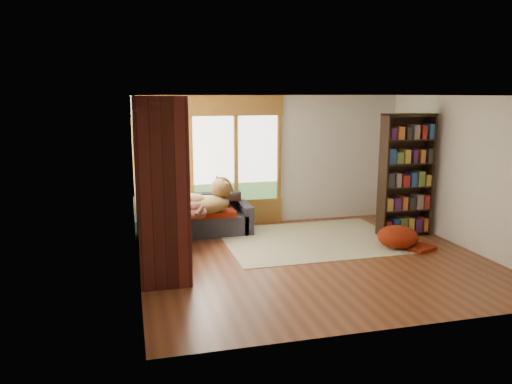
{
  "coord_description": "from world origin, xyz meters",
  "views": [
    {
      "loc": [
        -2.82,
        -7.21,
        2.63
      ],
      "look_at": [
        -0.71,
        1.02,
        0.95
      ],
      "focal_mm": 35.0,
      "sensor_mm": 36.0,
      "label": 1
    }
  ],
  "objects": [
    {
      "name": "windows_back",
      "position": [
        -1.2,
        2.47,
        1.35
      ],
      "size": [
        2.82,
        0.1,
        1.9
      ],
      "color": "#986526",
      "rests_on": "wall_back"
    },
    {
      "name": "bookshelf",
      "position": [
        2.14,
        0.93,
        1.14
      ],
      "size": [
        0.98,
        0.33,
        2.28
      ],
      "color": "black",
      "rests_on": "ground"
    },
    {
      "name": "sectional_sofa",
      "position": [
        -1.95,
        1.7,
        0.3
      ],
      "size": [
        2.2,
        2.2,
        0.8
      ],
      "rotation": [
        0.0,
        0.0,
        -0.06
      ],
      "color": "#23232D",
      "rests_on": "ground"
    },
    {
      "name": "roller_blind",
      "position": [
        -2.69,
        2.03,
        1.75
      ],
      "size": [
        0.03,
        0.72,
        0.9
      ],
      "primitive_type": "cube",
      "color": "#859F59",
      "rests_on": "wall_left"
    },
    {
      "name": "windows_left",
      "position": [
        -2.72,
        1.2,
        1.35
      ],
      "size": [
        0.1,
        2.62,
        1.9
      ],
      "color": "#986526",
      "rests_on": "wall_left"
    },
    {
      "name": "pouf",
      "position": [
        1.63,
        0.24,
        0.2
      ],
      "size": [
        0.81,
        0.81,
        0.38
      ],
      "primitive_type": "ellipsoid",
      "rotation": [
        0.0,
        0.0,
        0.16
      ],
      "color": "maroon",
      "rests_on": "area_rug"
    },
    {
      "name": "wall_back",
      "position": [
        0.0,
        2.5,
        1.3
      ],
      "size": [
        5.5,
        0.04,
        2.6
      ],
      "primitive_type": "cube",
      "color": "silver",
      "rests_on": "ground"
    },
    {
      "name": "wall_left",
      "position": [
        -2.75,
        0.0,
        1.3
      ],
      "size": [
        0.04,
        5.0,
        2.6
      ],
      "primitive_type": "cube",
      "color": "silver",
      "rests_on": "ground"
    },
    {
      "name": "ceiling",
      "position": [
        0.0,
        0.0,
        2.6
      ],
      "size": [
        5.5,
        5.5,
        0.0
      ],
      "primitive_type": "plane",
      "color": "white"
    },
    {
      "name": "area_rug",
      "position": [
        0.35,
        1.02,
        0.01
      ],
      "size": [
        3.18,
        2.45,
        0.01
      ],
      "primitive_type": "cube",
      "rotation": [
        0.0,
        0.0,
        0.01
      ],
      "color": "#ECE8CE",
      "rests_on": "ground"
    },
    {
      "name": "wall_right",
      "position": [
        2.75,
        0.0,
        1.3
      ],
      "size": [
        0.04,
        5.0,
        2.6
      ],
      "primitive_type": "cube",
      "color": "silver",
      "rests_on": "ground"
    },
    {
      "name": "brick_chimney",
      "position": [
        -2.4,
        -0.35,
        1.3
      ],
      "size": [
        0.7,
        0.7,
        2.6
      ],
      "primitive_type": "cube",
      "color": "#471914",
      "rests_on": "ground"
    },
    {
      "name": "floor",
      "position": [
        0.0,
        0.0,
        0.0
      ],
      "size": [
        5.5,
        5.5,
        0.0
      ],
      "primitive_type": "plane",
      "color": "brown",
      "rests_on": "ground"
    },
    {
      "name": "wall_front",
      "position": [
        0.0,
        -2.5,
        1.3
      ],
      "size": [
        5.5,
        0.04,
        2.6
      ],
      "primitive_type": "cube",
      "color": "silver",
      "rests_on": "ground"
    },
    {
      "name": "dog_tan",
      "position": [
        -1.44,
        1.6,
        0.82
      ],
      "size": [
        1.14,
        0.92,
        0.56
      ],
      "rotation": [
        0.0,
        0.0,
        0.36
      ],
      "color": "brown",
      "rests_on": "sectional_sofa"
    },
    {
      "name": "dog_brindle",
      "position": [
        -1.89,
        1.3,
        0.78
      ],
      "size": [
        0.82,
        0.98,
        0.48
      ],
      "rotation": [
        0.0,
        0.0,
        1.98
      ],
      "color": "black",
      "rests_on": "sectional_sofa"
    },
    {
      "name": "throw_pillows",
      "position": [
        -1.92,
        1.85,
        0.76
      ],
      "size": [
        1.98,
        1.68,
        0.45
      ],
      "color": "black",
      "rests_on": "sectional_sofa"
    }
  ]
}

